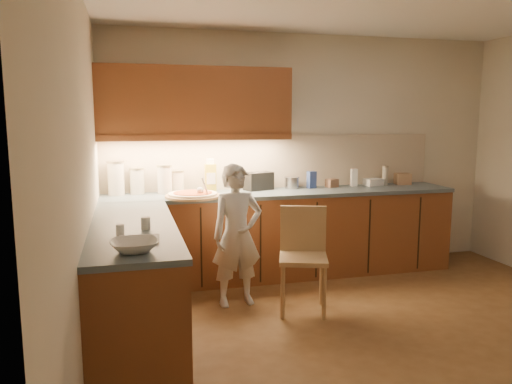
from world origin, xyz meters
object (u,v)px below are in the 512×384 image
child (237,235)px  toaster (258,181)px  pizza_on_board (193,195)px  wooden_chair (303,251)px  oil_jug (210,177)px

child → toaster: 1.03m
pizza_on_board → wooden_chair: 1.24m
pizza_on_board → toaster: pizza_on_board is taller
oil_jug → toaster: oil_jug is taller
oil_jug → toaster: 0.53m
wooden_chair → oil_jug: (-0.64, 1.10, 0.55)m
pizza_on_board → oil_jug: 0.40m
wooden_chair → oil_jug: size_ratio=2.63×
wooden_chair → oil_jug: 1.38m
child → toaster: child is taller
pizza_on_board → wooden_chair: bearing=-42.8°
wooden_chair → toaster: (-0.11, 1.12, 0.49)m
wooden_chair → pizza_on_board: bearing=155.8°
pizza_on_board → wooden_chair: pizza_on_board is taller
toaster → oil_jug: bearing=163.3°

